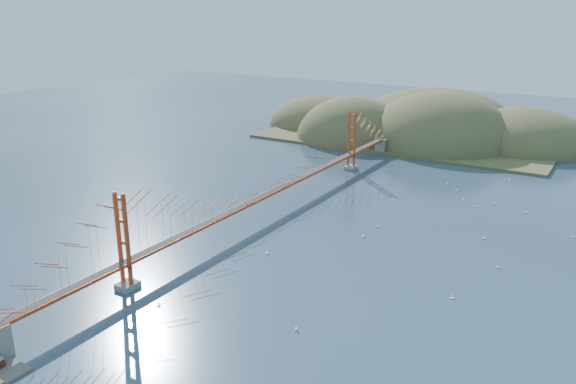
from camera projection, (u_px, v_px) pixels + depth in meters
The scene contains 19 objects.
ground at pixel (270, 212), 89.57m from camera, with size 320.00×320.00×0.00m, color #2A3D54.
bridge at pixel (270, 170), 87.54m from camera, with size 2.20×94.40×12.00m.
far_headlands at pixel (423, 136), 143.96m from camera, with size 84.00×58.00×25.00m.
sailboat_9 at pixel (574, 237), 79.62m from camera, with size 0.60×0.60×0.62m.
sailboat_7 at pixel (478, 206), 91.99m from camera, with size 0.56×0.50×0.64m.
sailboat_1 at pixel (363, 235), 80.08m from camera, with size 0.67×0.67×0.74m.
sailboat_12 at pixel (457, 190), 100.25m from camera, with size 0.60×0.53×0.68m.
sailboat_4 at pixel (484, 238), 79.18m from camera, with size 0.61×0.63×0.71m.
sailboat_14 at pixel (377, 226), 83.47m from camera, with size 0.64×0.64×0.67m.
sailboat_6 at pixel (296, 328), 56.78m from camera, with size 0.57×0.58×0.65m.
sailboat_2 at pixel (498, 267), 70.37m from camera, with size 0.55×0.53×0.62m.
sailboat_16 at pixel (463, 199), 95.42m from camera, with size 0.63×0.63×0.66m.
sailboat_3 at pixel (447, 183), 103.98m from camera, with size 0.53×0.52×0.60m.
sailboat_15 at pixel (510, 179), 106.41m from camera, with size 0.61×0.61×0.67m.
sailboat_8 at pixel (526, 212), 89.31m from camera, with size 0.64×0.57×0.72m.
sailboat_13 at pixel (452, 297), 62.84m from camera, with size 0.68×0.68×0.72m.
sailboat_0 at pixel (267, 253), 74.43m from camera, with size 0.63×0.63×0.71m.
sailboat_10 at pixel (159, 305), 61.32m from camera, with size 0.47×0.53×0.60m.
sailboat_extra_0 at pixel (494, 203), 93.55m from camera, with size 0.60×0.60×0.62m.
Camera 1 is at (46.56, -70.14, 30.90)m, focal length 35.00 mm.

